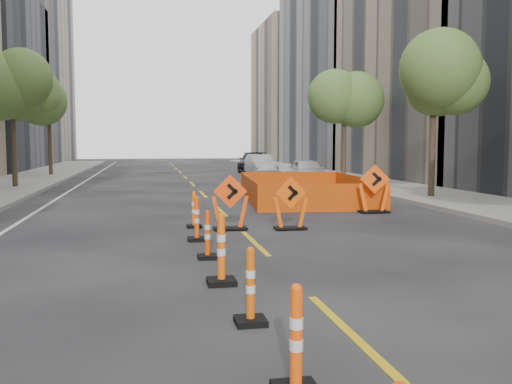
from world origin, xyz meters
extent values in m
plane|color=black|center=(0.00, 0.00, 0.00)|extent=(140.00, 140.00, 0.00)
cube|color=gray|center=(9.00, 12.00, 0.07)|extent=(4.00, 90.00, 0.15)
cube|color=gray|center=(-17.00, 55.60, 10.00)|extent=(12.00, 20.00, 20.00)
cube|color=gray|center=(17.00, 23.80, 7.00)|extent=(12.00, 16.00, 14.00)
cube|color=gray|center=(17.00, 40.20, 10.00)|extent=(12.00, 18.00, 20.00)
cube|color=tan|center=(17.00, 58.60, 8.00)|extent=(12.00, 14.00, 16.00)
cylinder|color=#382B1E|center=(-8.40, 20.00, 1.57)|extent=(0.24, 0.24, 3.15)
sphere|color=#355C27|center=(-8.40, 20.00, 4.55)|extent=(2.80, 2.80, 2.80)
cylinder|color=#382B1E|center=(-8.40, 30.00, 1.57)|extent=(0.24, 0.24, 3.15)
sphere|color=#355C27|center=(-8.40, 30.00, 4.55)|extent=(2.80, 2.80, 2.80)
cylinder|color=#382B1E|center=(8.40, 12.00, 1.57)|extent=(0.24, 0.24, 3.15)
sphere|color=#355C27|center=(8.40, 12.00, 4.55)|extent=(2.80, 2.80, 2.80)
cylinder|color=#382B1E|center=(8.40, 22.00, 1.57)|extent=(0.24, 0.24, 3.15)
sphere|color=#355C27|center=(8.40, 22.00, 4.55)|extent=(2.80, 2.80, 2.80)
imported|color=silver|center=(5.90, 20.69, 0.68)|extent=(1.71, 4.04, 1.36)
imported|color=#9F9FA4|center=(4.98, 28.47, 0.70)|extent=(1.54, 4.27, 1.40)
imported|color=black|center=(5.45, 33.72, 0.73)|extent=(3.22, 5.39, 1.46)
camera|label=1|loc=(-2.27, -8.18, 2.21)|focal=40.00mm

